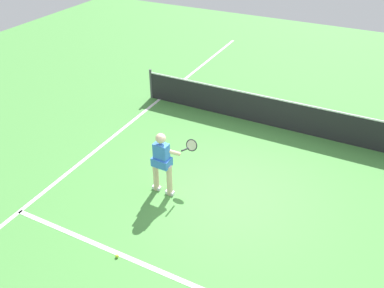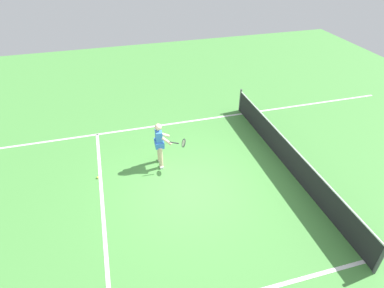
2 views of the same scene
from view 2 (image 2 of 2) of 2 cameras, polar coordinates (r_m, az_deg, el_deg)
name	(u,v)px [view 2 (image 2 of 2)]	position (r m, az deg, el deg)	size (l,w,h in m)	color
ground_plane	(188,186)	(9.99, -0.77, -7.35)	(28.13, 28.13, 0.00)	#4C9342
service_line_marking	(102,202)	(9.83, -15.46, -9.75)	(7.42, 0.10, 0.01)	white
sideline_left_marking	(163,125)	(12.91, -5.05, 3.34)	(0.10, 19.64, 0.01)	white
court_net	(289,156)	(10.85, 16.61, -2.05)	(8.10, 0.08, 0.98)	#4C4C51
tennis_player	(160,143)	(10.36, -5.59, 0.16)	(0.79, 0.92, 1.55)	beige
tennis_ball_near	(98,178)	(10.65, -16.21, -5.66)	(0.07, 0.07, 0.07)	#D1E533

